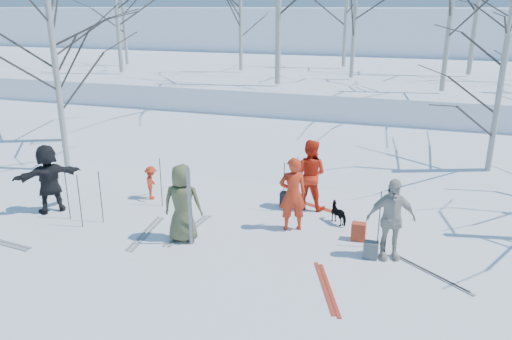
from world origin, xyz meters
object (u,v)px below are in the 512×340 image
(skier_cream_east, at_px, (391,219))
(dog, at_px, (339,213))
(skier_red_seated, at_px, (151,183))
(skier_redor_behind, at_px, (310,174))
(backpack_grey, at_px, (371,250))
(backpack_red, at_px, (358,232))
(backpack_dark, at_px, (287,200))
(skier_olive_center, at_px, (182,203))
(skier_red_north, at_px, (293,194))
(skier_grey_west, at_px, (49,179))

(skier_cream_east, xyz_separation_m, dog, (-1.28, 1.45, -0.63))
(skier_red_seated, relative_size, dog, 1.52)
(skier_redor_behind, relative_size, skier_red_seated, 1.99)
(skier_cream_east, xyz_separation_m, backpack_grey, (-0.35, -0.16, -0.70))
(skier_redor_behind, height_order, backpack_red, skier_redor_behind)
(skier_red_seated, bearing_deg, backpack_dark, -101.15)
(skier_olive_center, xyz_separation_m, backpack_grey, (4.17, 0.45, -0.71))
(dog, bearing_deg, skier_red_north, -15.72)
(skier_grey_west, bearing_deg, backpack_grey, 130.08)
(backpack_grey, bearing_deg, skier_red_north, 155.40)
(skier_olive_center, distance_m, skier_redor_behind, 3.62)
(backpack_red, bearing_deg, skier_red_seated, 172.14)
(skier_olive_center, relative_size, backpack_grey, 4.75)
(skier_red_seated, height_order, skier_cream_east, skier_cream_east)
(skier_grey_west, height_order, backpack_red, skier_grey_west)
(skier_red_seated, bearing_deg, dog, -110.71)
(skier_grey_west, distance_m, dog, 7.46)
(skier_redor_behind, xyz_separation_m, skier_grey_west, (-6.31, -2.37, -0.03))
(backpack_grey, bearing_deg, skier_red_seated, 165.42)
(backpack_dark, bearing_deg, skier_redor_behind, 11.55)
(skier_olive_center, bearing_deg, skier_redor_behind, -140.44)
(skier_redor_behind, bearing_deg, skier_red_north, 92.14)
(dog, height_order, backpack_red, dog)
(skier_cream_east, bearing_deg, skier_red_seated, 146.77)
(dog, relative_size, backpack_grey, 1.63)
(skier_cream_east, relative_size, backpack_red, 4.24)
(backpack_grey, bearing_deg, backpack_dark, 137.67)
(dog, distance_m, backpack_dark, 1.64)
(skier_redor_behind, distance_m, skier_red_seated, 4.38)
(skier_olive_center, relative_size, backpack_red, 4.30)
(backpack_grey, bearing_deg, dog, 120.21)
(skier_olive_center, xyz_separation_m, backpack_dark, (1.72, 2.68, -0.70))
(backpack_grey, xyz_separation_m, backpack_dark, (-2.45, 2.23, 0.01))
(skier_red_seated, distance_m, skier_cream_east, 6.68)
(backpack_red, bearing_deg, dog, 125.45)
(skier_red_seated, distance_m, dog, 5.23)
(skier_olive_center, distance_m, dog, 3.89)
(skier_olive_center, bearing_deg, skier_cream_east, 176.56)
(skier_red_seated, distance_m, backpack_red, 5.86)
(skier_olive_center, distance_m, backpack_grey, 4.25)
(skier_red_seated, height_order, backpack_red, skier_red_seated)
(skier_grey_west, bearing_deg, skier_cream_east, 131.14)
(skier_olive_center, xyz_separation_m, dog, (3.23, 2.06, -0.64))
(skier_red_seated, height_order, dog, skier_red_seated)
(skier_grey_west, xyz_separation_m, backpack_dark, (5.74, 2.26, -0.71))
(skier_cream_east, relative_size, dog, 2.88)
(skier_redor_behind, xyz_separation_m, backpack_dark, (-0.57, -0.12, -0.74))
(skier_red_seated, distance_m, backpack_dark, 3.78)
(skier_red_seated, distance_m, backpack_grey, 6.38)
(skier_redor_behind, bearing_deg, skier_grey_west, 26.01)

